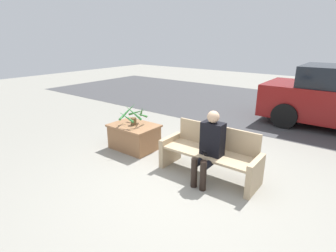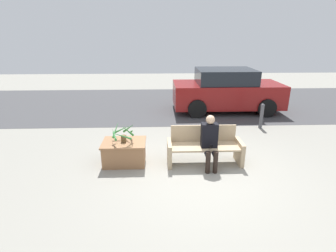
% 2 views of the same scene
% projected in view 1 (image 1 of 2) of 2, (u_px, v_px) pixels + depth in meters
% --- Properties ---
extents(ground_plane, '(30.00, 30.00, 0.00)m').
position_uv_depth(ground_plane, '(182.00, 186.00, 4.25)').
color(ground_plane, gray).
extents(road_surface, '(20.00, 6.00, 0.01)m').
position_uv_depth(road_surface, '(284.00, 109.00, 8.83)').
color(road_surface, '#424244').
rests_on(road_surface, ground_plane).
extents(bench, '(1.71, 0.59, 0.85)m').
position_uv_depth(bench, '(210.00, 154.00, 4.48)').
color(bench, tan).
rests_on(bench, ground_plane).
extents(person_seated, '(0.36, 0.57, 1.19)m').
position_uv_depth(person_seated, '(210.00, 145.00, 4.21)').
color(person_seated, black).
rests_on(person_seated, ground_plane).
extents(planter_box, '(0.99, 0.73, 0.53)m').
position_uv_depth(planter_box, '(134.00, 136.00, 5.61)').
color(planter_box, '#936642').
rests_on(planter_box, ground_plane).
extents(potted_plant, '(0.57, 0.57, 0.48)m').
position_uv_depth(potted_plant, '(133.00, 115.00, 5.47)').
color(potted_plant, brown).
rests_on(potted_plant, planter_box).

